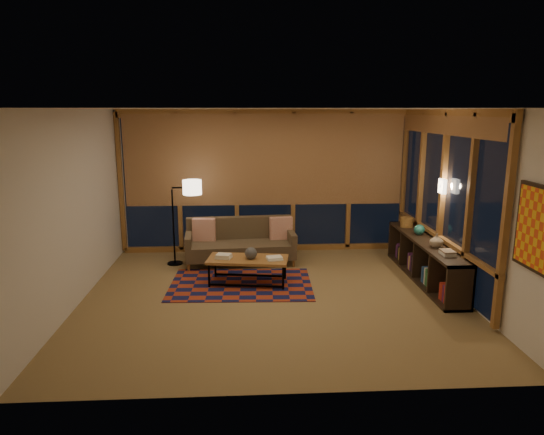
{
  "coord_description": "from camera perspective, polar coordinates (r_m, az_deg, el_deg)",
  "views": [
    {
      "loc": [
        -0.39,
        -6.68,
        2.68
      ],
      "look_at": [
        0.02,
        0.51,
        1.08
      ],
      "focal_mm": 32.0,
      "sensor_mm": 36.0,
      "label": 1
    }
  ],
  "objects": [
    {
      "name": "floor",
      "position": [
        7.21,
        0.04,
        -9.31
      ],
      "size": [
        5.5,
        5.0,
        0.01
      ],
      "primitive_type": "cube",
      "color": "olive",
      "rests_on": "ground"
    },
    {
      "name": "ceiling",
      "position": [
        6.69,
        0.04,
        12.68
      ],
      "size": [
        5.5,
        5.0,
        0.01
      ],
      "primitive_type": "cube",
      "color": "silver",
      "rests_on": "walls"
    },
    {
      "name": "walls",
      "position": [
        6.83,
        0.04,
        1.27
      ],
      "size": [
        5.51,
        5.01,
        2.7
      ],
      "color": "silver",
      "rests_on": "floor"
    },
    {
      "name": "window_wall_back",
      "position": [
        9.22,
        -0.84,
        4.22
      ],
      "size": [
        5.3,
        0.16,
        2.6
      ],
      "primitive_type": null,
      "color": "brown",
      "rests_on": "walls"
    },
    {
      "name": "window_wall_right",
      "position": [
        8.01,
        19.29,
        2.25
      ],
      "size": [
        0.16,
        3.7,
        2.6
      ],
      "primitive_type": null,
      "color": "brown",
      "rests_on": "walls"
    },
    {
      "name": "wall_art",
      "position": [
        5.87,
        28.67,
        -1.15
      ],
      "size": [
        0.06,
        0.74,
        0.94
      ],
      "primitive_type": null,
      "color": "#E8451A",
      "rests_on": "walls"
    },
    {
      "name": "wall_sconce",
      "position": [
        7.82,
        19.41,
        3.49
      ],
      "size": [
        0.12,
        0.18,
        0.22
      ],
      "primitive_type": null,
      "color": "#FFE9C4",
      "rests_on": "walls"
    },
    {
      "name": "sofa",
      "position": [
        8.62,
        -3.74,
        -2.93
      ],
      "size": [
        1.95,
        0.9,
        0.78
      ],
      "primitive_type": null,
      "rotation": [
        0.0,
        0.0,
        0.07
      ],
      "color": "#4C3F2C",
      "rests_on": "floor"
    },
    {
      "name": "pillow_left",
      "position": [
        8.75,
        -8.0,
        -1.41
      ],
      "size": [
        0.42,
        0.17,
        0.41
      ],
      "primitive_type": null,
      "rotation": [
        0.0,
        0.0,
        -0.08
      ],
      "color": "#B12909",
      "rests_on": "sofa"
    },
    {
      "name": "pillow_right",
      "position": [
        8.77,
        1.07,
        -1.25
      ],
      "size": [
        0.42,
        0.18,
        0.41
      ],
      "primitive_type": null,
      "rotation": [
        0.0,
        0.0,
        0.11
      ],
      "color": "#B12909",
      "rests_on": "sofa"
    },
    {
      "name": "area_rug",
      "position": [
        7.7,
        -3.67,
        -7.83
      ],
      "size": [
        2.26,
        1.55,
        0.01
      ],
      "primitive_type": "cube",
      "rotation": [
        0.0,
        0.0,
        -0.04
      ],
      "color": "maroon",
      "rests_on": "floor"
    },
    {
      "name": "coffee_table",
      "position": [
        7.68,
        -2.85,
        -6.29
      ],
      "size": [
        1.32,
        0.75,
        0.42
      ],
      "primitive_type": null,
      "rotation": [
        0.0,
        0.0,
        -0.15
      ],
      "color": "brown",
      "rests_on": "floor"
    },
    {
      "name": "book_stack_a",
      "position": [
        7.64,
        -5.7,
        -4.53
      ],
      "size": [
        0.28,
        0.25,
        0.07
      ],
      "primitive_type": null,
      "rotation": [
        0.0,
        0.0,
        -0.26
      ],
      "color": "white",
      "rests_on": "coffee_table"
    },
    {
      "name": "book_stack_b",
      "position": [
        7.53,
        0.29,
        -4.81
      ],
      "size": [
        0.26,
        0.22,
        0.05
      ],
      "primitive_type": null,
      "rotation": [
        0.0,
        0.0,
        0.18
      ],
      "color": "white",
      "rests_on": "coffee_table"
    },
    {
      "name": "ceramic_pot",
      "position": [
        7.56,
        -2.5,
        -4.19
      ],
      "size": [
        0.25,
        0.25,
        0.19
      ],
      "primitive_type": "sphere",
      "rotation": [
        0.0,
        0.0,
        -0.41
      ],
      "color": "black",
      "rests_on": "coffee_table"
    },
    {
      "name": "floor_lamp",
      "position": [
        8.66,
        -11.54,
        -0.6
      ],
      "size": [
        0.53,
        0.38,
        1.51
      ],
      "primitive_type": null,
      "rotation": [
        0.0,
        0.0,
        0.1
      ],
      "color": "black",
      "rests_on": "floor"
    },
    {
      "name": "bookshelf",
      "position": [
        8.18,
        17.54,
        -4.79
      ],
      "size": [
        0.4,
        2.64,
        0.66
      ],
      "primitive_type": null,
      "color": "black",
      "rests_on": "floor"
    },
    {
      "name": "basket",
      "position": [
        8.89,
        15.56,
        -0.54
      ],
      "size": [
        0.23,
        0.23,
        0.17
      ],
      "primitive_type": "cylinder",
      "rotation": [
        0.0,
        0.0,
        -0.04
      ],
      "color": "olive",
      "rests_on": "bookshelf"
    },
    {
      "name": "teal_bowl",
      "position": [
        8.37,
        16.94,
        -1.39
      ],
      "size": [
        0.21,
        0.21,
        0.18
      ],
      "primitive_type": "sphere",
      "rotation": [
        0.0,
        0.0,
        -0.24
      ],
      "color": "#216F67",
      "rests_on": "bookshelf"
    },
    {
      "name": "vase",
      "position": [
        7.7,
        18.8,
        -2.57
      ],
      "size": [
        0.26,
        0.26,
        0.21
      ],
      "primitive_type": "imported",
      "rotation": [
        0.0,
        0.0,
        -0.32
      ],
      "color": "tan",
      "rests_on": "bookshelf"
    },
    {
      "name": "shelf_book_stack",
      "position": [
        7.35,
        19.94,
        -3.92
      ],
      "size": [
        0.23,
        0.28,
        0.07
      ],
      "primitive_type": null,
      "rotation": [
        0.0,
        0.0,
        0.3
      ],
      "color": "white",
      "rests_on": "bookshelf"
    }
  ]
}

